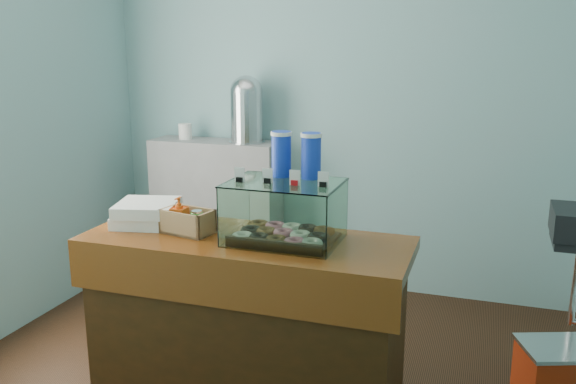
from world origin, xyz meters
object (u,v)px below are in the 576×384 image
(coffee_urn, at_px, (247,108))
(red_cooler, at_px, (559,377))
(counter, at_px, (247,322))
(display_case, at_px, (287,207))

(coffee_urn, bearing_deg, red_cooler, -27.19)
(counter, height_order, display_case, display_case)
(display_case, relative_size, coffee_urn, 1.07)
(counter, height_order, red_cooler, counter)
(counter, relative_size, display_case, 3.02)
(counter, distance_m, display_case, 0.64)
(counter, xyz_separation_m, red_cooler, (1.51, 0.46, -0.28))
(display_case, distance_m, red_cooler, 1.64)
(display_case, distance_m, coffee_urn, 1.75)
(display_case, bearing_deg, coffee_urn, 119.08)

